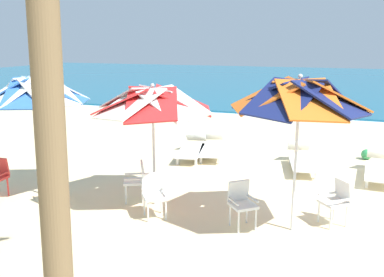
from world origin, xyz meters
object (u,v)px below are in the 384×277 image
at_px(sun_lounger_1, 302,159).
at_px(sun_lounger_0, 379,168).
at_px(beach_umbrella_1, 153,101).
at_px(sun_lounger_2, 212,147).
at_px(beach_umbrella_2, 36,91).
at_px(beach_ball, 366,154).
at_px(plastic_chair_0, 337,199).
at_px(plastic_chair_3, 154,192).
at_px(plastic_chair_2, 137,179).
at_px(beach_umbrella_0, 299,97).
at_px(sun_lounger_3, 192,148).
at_px(plastic_chair_1, 241,201).
at_px(plastic_chair_4, 55,181).

bearing_deg(sun_lounger_1, sun_lounger_0, -6.57).
bearing_deg(beach_umbrella_1, sun_lounger_2, 89.94).
relative_size(beach_umbrella_2, beach_ball, 9.03).
distance_m(plastic_chair_0, plastic_chair_3, 3.47).
bearing_deg(plastic_chair_2, beach_umbrella_0, -6.43).
xyz_separation_m(beach_umbrella_2, sun_lounger_0, (7.17, 3.75, -2.06)).
bearing_deg(beach_umbrella_1, sun_lounger_3, 97.78).
bearing_deg(plastic_chair_3, beach_ball, 54.81).
bearing_deg(sun_lounger_1, plastic_chair_1, -99.72).
relative_size(beach_umbrella_0, sun_lounger_1, 1.28).
relative_size(plastic_chair_1, sun_lounger_3, 0.39).
bearing_deg(beach_umbrella_2, beach_umbrella_0, 0.03).
relative_size(plastic_chair_3, beach_ball, 2.85).
height_order(beach_umbrella_0, beach_umbrella_2, beach_umbrella_0).
bearing_deg(plastic_chair_0, beach_umbrella_0, -144.23).
xyz_separation_m(beach_umbrella_0, plastic_chair_2, (-3.33, 0.38, -1.96)).
bearing_deg(plastic_chair_2, sun_lounger_3, 91.28).
bearing_deg(plastic_chair_2, sun_lounger_0, 33.83).
bearing_deg(plastic_chair_4, plastic_chair_3, 0.94).
distance_m(plastic_chair_1, sun_lounger_1, 4.20).
xyz_separation_m(plastic_chair_0, beach_umbrella_1, (-3.64, -0.22, 1.70)).
xyz_separation_m(plastic_chair_0, sun_lounger_3, (-4.16, 3.58, -0.22)).
distance_m(beach_umbrella_2, plastic_chair_4, 1.95).
height_order(plastic_chair_1, plastic_chair_2, same).
relative_size(plastic_chair_1, plastic_chair_3, 1.00).
xyz_separation_m(beach_umbrella_0, sun_lounger_0, (1.70, 3.74, -2.17)).
relative_size(plastic_chair_0, plastic_chair_2, 1.00).
distance_m(plastic_chair_0, plastic_chair_1, 1.80).
xyz_separation_m(plastic_chair_0, sun_lounger_2, (-3.63, 3.90, -0.22)).
distance_m(sun_lounger_0, beach_ball, 1.84).
relative_size(beach_umbrella_0, sun_lounger_0, 1.31).
distance_m(sun_lounger_1, sun_lounger_3, 3.21).
distance_m(plastic_chair_1, plastic_chair_4, 4.01).
distance_m(plastic_chair_1, plastic_chair_2, 2.47).
bearing_deg(plastic_chair_0, sun_lounger_3, 139.27).
bearing_deg(beach_umbrella_2, plastic_chair_4, -29.34).
relative_size(plastic_chair_1, plastic_chair_4, 1.00).
bearing_deg(plastic_chair_2, sun_lounger_2, 83.83).
xyz_separation_m(plastic_chair_2, sun_lounger_3, (-0.08, 3.74, -0.22)).
height_order(plastic_chair_1, beach_ball, plastic_chair_1).
bearing_deg(sun_lounger_0, plastic_chair_2, -146.17).
bearing_deg(plastic_chair_1, beach_umbrella_0, 10.24).
distance_m(sun_lounger_2, sun_lounger_3, 0.61).
bearing_deg(beach_umbrella_2, beach_ball, 38.69).
bearing_deg(beach_umbrella_0, plastic_chair_1, -169.76).
height_order(plastic_chair_0, sun_lounger_0, plastic_chair_0).
xyz_separation_m(plastic_chair_1, plastic_chair_4, (-4.00, -0.15, 0.00)).
xyz_separation_m(plastic_chair_0, beach_umbrella_2, (-6.21, -0.54, 1.84)).
bearing_deg(sun_lounger_3, sun_lounger_2, 31.78).
relative_size(plastic_chair_4, sun_lounger_3, 0.39).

